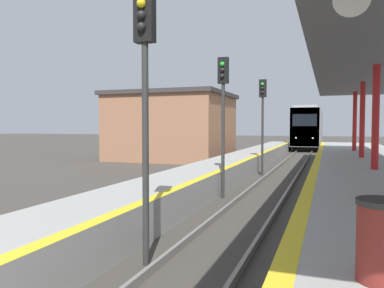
% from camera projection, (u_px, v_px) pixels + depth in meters
% --- Properties ---
extents(train, '(2.80, 19.30, 4.61)m').
position_uv_depth(train, '(309.00, 128.00, 44.72)').
color(train, black).
rests_on(train, ground).
extents(signal_near, '(0.36, 0.31, 4.93)m').
position_uv_depth(signal_near, '(145.00, 77.00, 6.67)').
color(signal_near, '#2D2D2D').
rests_on(signal_near, ground).
extents(signal_mid, '(0.36, 0.31, 4.93)m').
position_uv_depth(signal_mid, '(223.00, 101.00, 13.04)').
color(signal_mid, '#2D2D2D').
rests_on(signal_mid, ground).
extents(signal_far, '(0.36, 0.31, 4.93)m').
position_uv_depth(signal_far, '(263.00, 109.00, 19.18)').
color(signal_far, '#2D2D2D').
rests_on(signal_far, ground).
extents(station_canopy, '(4.61, 29.29, 4.15)m').
position_uv_depth(station_canopy, '(377.00, 65.00, 14.03)').
color(station_canopy, red).
rests_on(station_canopy, platform_right).
extents(trash_bin, '(0.54, 0.54, 0.88)m').
position_uv_depth(trash_bin, '(382.00, 241.00, 3.94)').
color(trash_bin, maroon).
rests_on(trash_bin, platform_right).
extents(station_building, '(8.63, 8.01, 5.08)m').
position_uv_depth(station_building, '(173.00, 126.00, 28.94)').
color(station_building, '#9E6B4C').
rests_on(station_building, ground).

